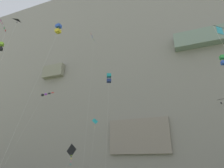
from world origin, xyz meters
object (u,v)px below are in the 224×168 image
object	(u,v)px
kite_box_mid_right	(58,29)
kite_box_mid_left	(0,47)
kite_box_front_field	(223,60)
kite_banner_high_center	(91,55)
kite_diamond_low_center	(71,151)
kite_delta_high_left	(220,103)
kite_diamond_upper_left	(95,125)
kite_delta_near_cliff	(14,30)
kite_windsock_upper_mid	(45,95)
kite_box_upper_right	(109,78)

from	to	relation	value
kite_box_mid_right	kite_box_mid_left	distance (m)	17.82
kite_box_front_field	kite_banner_high_center	distance (m)	30.45
kite_diamond_low_center	kite_banner_high_center	bearing A→B (deg)	55.97
kite_diamond_low_center	kite_box_mid_left	bearing A→B (deg)	-128.81
kite_delta_high_left	kite_diamond_upper_left	size ratio (longest dim) A/B	1.21
kite_delta_near_cliff	kite_box_front_field	distance (m)	29.54
kite_windsock_upper_mid	kite_box_upper_right	bearing A→B (deg)	23.77
kite_windsock_upper_mid	kite_diamond_upper_left	bearing A→B (deg)	36.60
kite_box_mid_right	kite_windsock_upper_mid	bearing A→B (deg)	132.33
kite_delta_high_left	kite_banner_high_center	size ratio (longest dim) A/B	0.45
kite_box_front_field	kite_diamond_upper_left	bearing A→B (deg)	154.44
kite_box_front_field	kite_banner_high_center	xyz separation A→B (m)	(-25.50, 11.10, 12.40)
kite_box_mid_right	kite_box_front_field	world-z (taller)	kite_box_mid_right
kite_box_mid_right	kite_diamond_low_center	bearing A→B (deg)	112.38
kite_box_mid_right	kite_delta_high_left	size ratio (longest dim) A/B	1.39
kite_box_mid_left	kite_box_upper_right	bearing A→B (deg)	40.95
kite_diamond_low_center	kite_delta_near_cliff	distance (m)	23.89
kite_diamond_upper_left	kite_banner_high_center	world-z (taller)	kite_banner_high_center
kite_delta_near_cliff	kite_diamond_upper_left	xyz separation A→B (m)	(3.21, 21.30, -10.24)
kite_box_mid_right	kite_box_mid_left	xyz separation A→B (m)	(-16.84, 4.40, 3.81)
kite_diamond_low_center	kite_delta_high_left	size ratio (longest dim) A/B	0.47
kite_box_mid_left	kite_delta_high_left	size ratio (longest dim) A/B	1.64
kite_box_mid_left	kite_box_front_field	distance (m)	38.49
kite_box_mid_left	kite_box_upper_right	distance (m)	22.56
kite_delta_high_left	kite_box_mid_left	bearing A→B (deg)	-151.01
kite_delta_near_cliff	kite_delta_high_left	distance (m)	40.15
kite_box_mid_left	kite_delta_near_cliff	world-z (taller)	kite_box_mid_left
kite_delta_high_left	kite_banner_high_center	distance (m)	30.84
kite_box_front_field	kite_box_upper_right	bearing A→B (deg)	152.81
kite_banner_high_center	kite_box_front_field	bearing A→B (deg)	-23.53
kite_diamond_upper_left	kite_box_mid_left	bearing A→B (deg)	-130.13
kite_box_upper_right	kite_banner_high_center	distance (m)	8.91
kite_delta_high_left	kite_diamond_upper_left	distance (m)	26.56
kite_box_mid_right	kite_delta_near_cliff	distance (m)	7.02
kite_box_mid_right	kite_windsock_upper_mid	size ratio (longest dim) A/B	1.22
kite_diamond_low_center	kite_box_front_field	size ratio (longest dim) A/B	0.43
kite_box_upper_right	kite_box_front_field	bearing A→B (deg)	-27.19
kite_delta_near_cliff	kite_delta_high_left	size ratio (longest dim) A/B	1.52
kite_box_upper_right	kite_windsock_upper_mid	size ratio (longest dim) A/B	1.26
kite_delta_high_left	kite_windsock_upper_mid	bearing A→B (deg)	-160.25
kite_diamond_low_center	kite_box_upper_right	distance (m)	17.05
kite_box_mid_right	kite_box_mid_left	world-z (taller)	kite_box_mid_left
kite_box_upper_right	kite_diamond_upper_left	bearing A→B (deg)	164.40
kite_box_upper_right	kite_windsock_upper_mid	xyz separation A→B (m)	(-12.39, -5.46, -4.12)
kite_box_mid_right	kite_box_front_field	xyz separation A→B (m)	(20.52, 8.50, -4.49)
kite_box_front_field	kite_box_upper_right	size ratio (longest dim) A/B	0.76
kite_delta_high_left	kite_box_front_field	size ratio (longest dim) A/B	0.91
kite_delta_high_left	kite_box_upper_right	distance (m)	23.85
kite_box_mid_left	kite_windsock_upper_mid	xyz separation A→B (m)	(4.48, 9.18, -7.39)
kite_delta_high_left	kite_box_upper_right	xyz separation A→B (m)	(-21.97, -6.88, 6.20)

